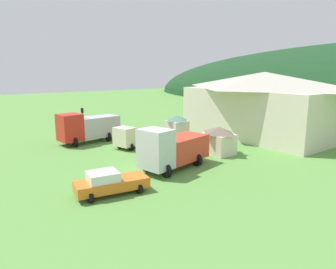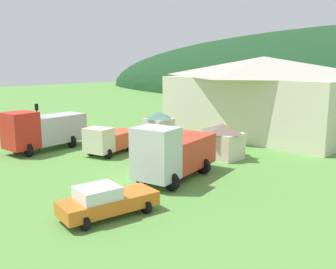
{
  "view_description": "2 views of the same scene",
  "coord_description": "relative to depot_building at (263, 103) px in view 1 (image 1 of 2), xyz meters",
  "views": [
    {
      "loc": [
        21.63,
        -14.18,
        8.31
      ],
      "look_at": [
        -0.27,
        2.41,
        2.62
      ],
      "focal_mm": 33.05,
      "sensor_mm": 36.0,
      "label": 1
    },
    {
      "loc": [
        18.0,
        -16.04,
        7.64
      ],
      "look_at": [
        -0.4,
        2.96,
        2.55
      ],
      "focal_mm": 40.63,
      "sensor_mm": 36.0,
      "label": 2
    }
  ],
  "objects": [
    {
      "name": "depot_building",
      "position": [
        0.0,
        0.0,
        0.0
      ],
      "size": [
        19.81,
        12.34,
        8.16
      ],
      "color": "beige",
      "rests_on": "ground"
    },
    {
      "name": "light_truck_cream",
      "position": [
        -4.49,
        -16.7,
        -3.01
      ],
      "size": [
        3.35,
        5.48,
        2.39
      ],
      "rotation": [
        0.0,
        0.0,
        -1.32
      ],
      "color": "beige",
      "rests_on": "ground"
    },
    {
      "name": "ground_plane",
      "position": [
        2.73,
        -19.68,
        -4.2
      ],
      "size": [
        200.0,
        200.0,
        0.0
      ],
      "primitive_type": "plane",
      "color": "#5B9342"
    },
    {
      "name": "traffic_light_west",
      "position": [
        -9.42,
        -20.54,
        -1.66
      ],
      "size": [
        0.2,
        0.32,
        4.14
      ],
      "color": "#4C4C51",
      "rests_on": "ground"
    },
    {
      "name": "crane_truck_red",
      "position": [
        -9.63,
        -19.99,
        -2.34
      ],
      "size": [
        3.58,
        7.31,
        3.56
      ],
      "rotation": [
        0.0,
        0.0,
        -1.48
      ],
      "color": "red",
      "rests_on": "ground"
    },
    {
      "name": "traffic_cone_mid_row",
      "position": [
        3.02,
        -23.03,
        -4.2
      ],
      "size": [
        0.36,
        0.36,
        0.46
      ],
      "primitive_type": "cone",
      "color": "orange",
      "rests_on": "ground"
    },
    {
      "name": "service_pickup_orange",
      "position": [
        6.06,
        -24.99,
        -3.38
      ],
      "size": [
        2.84,
        5.19,
        1.66
      ],
      "rotation": [
        0.0,
        0.0,
        -1.74
      ],
      "color": "orange",
      "rests_on": "ground"
    },
    {
      "name": "traffic_cone_near_pickup",
      "position": [
        4.3,
        -23.21,
        -4.2
      ],
      "size": [
        0.36,
        0.36,
        0.55
      ],
      "primitive_type": "cone",
      "color": "orange",
      "rests_on": "ground"
    },
    {
      "name": "tow_truck_silver",
      "position": [
        4.22,
        -18.23,
        -2.38
      ],
      "size": [
        4.13,
        7.18,
        3.75
      ],
      "rotation": [
        0.0,
        0.0,
        -1.37
      ],
      "color": "silver",
      "rests_on": "ground"
    },
    {
      "name": "play_shed_pink",
      "position": [
        -6.11,
        -9.33,
        -2.8
      ],
      "size": [
        2.58,
        2.41,
        2.72
      ],
      "color": "beige",
      "rests_on": "ground"
    },
    {
      "name": "play_shed_cream",
      "position": [
        3.2,
        -11.39,
        -2.75
      ],
      "size": [
        3.15,
        2.53,
        2.81
      ],
      "color": "beige",
      "rests_on": "ground"
    }
  ]
}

